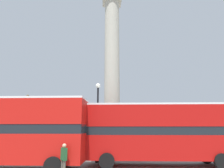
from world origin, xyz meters
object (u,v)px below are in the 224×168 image
object	(u,v)px
monument_column	(112,98)
equestrian_statue	(24,135)
street_lamp	(98,119)
pedestrian_near_lamp	(64,158)
bus_b	(7,130)
bus_a	(159,131)

from	to	relation	value
monument_column	equestrian_statue	distance (m)	10.36
street_lamp	pedestrian_near_lamp	world-z (taller)	street_lamp
bus_b	street_lamp	distance (m)	6.32
bus_a	pedestrian_near_lamp	bearing A→B (deg)	-150.87
monument_column	equestrian_statue	size ratio (longest dim) A/B	3.00
monument_column	bus_a	bearing A→B (deg)	-62.47
monument_column	bus_a	world-z (taller)	monument_column
monument_column	bus_b	xyz separation A→B (m)	(-7.16, -6.42, -3.12)
equestrian_statue	street_lamp	distance (m)	10.40
bus_a	pedestrian_near_lamp	xyz separation A→B (m)	(-6.13, -2.67, -1.37)
street_lamp	pedestrian_near_lamp	size ratio (longest dim) A/B	3.58
pedestrian_near_lamp	bus_b	bearing A→B (deg)	-152.33
equestrian_statue	street_lamp	bearing A→B (deg)	-38.01
bus_b	bus_a	bearing A→B (deg)	9.61
monument_column	bus_b	size ratio (longest dim) A/B	1.81
bus_a	equestrian_statue	distance (m)	14.85
street_lamp	equestrian_statue	bearing A→B (deg)	140.19
bus_a	bus_b	size ratio (longest dim) A/B	1.02
street_lamp	monument_column	bearing A→B (deg)	70.83
monument_column	equestrian_statue	xyz separation A→B (m)	(-9.30, 2.61, -3.73)
street_lamp	pedestrian_near_lamp	bearing A→B (deg)	-111.74
monument_column	pedestrian_near_lamp	xyz separation A→B (m)	(-3.14, -8.39, -4.60)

